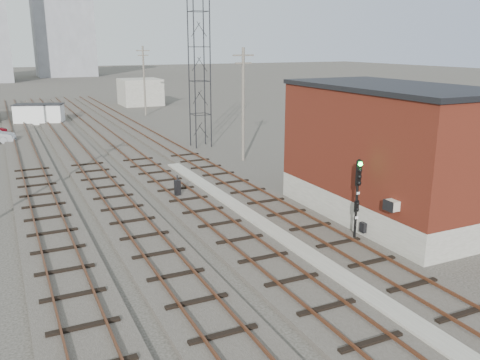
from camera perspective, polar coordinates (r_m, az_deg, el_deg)
ground at (r=70.24m, az=-16.11°, el=6.89°), size 320.00×320.00×0.00m
track_right at (r=50.49m, az=-9.23°, el=4.40°), size 3.20×90.00×0.39m
track_mid_right at (r=49.55m, az=-13.68°, el=3.97°), size 3.20×90.00×0.39m
track_mid_left at (r=48.92m, az=-18.26°, el=3.50°), size 3.20×90.00×0.39m
track_left at (r=48.61m, az=-22.93°, el=2.99°), size 3.20×90.00×0.39m
platform_curb at (r=27.15m, az=1.80°, el=-4.64°), size 0.90×28.00×0.26m
brick_building at (r=28.49m, az=16.39°, el=3.00°), size 6.54×12.20×7.22m
lattice_tower at (r=46.83m, az=-4.59°, el=12.85°), size 1.60×1.60×15.00m
utility_pole_right_a at (r=41.01m, az=0.36°, el=8.79°), size 1.80×0.24×9.00m
utility_pole_right_b at (r=69.17m, az=-10.72°, el=11.10°), size 1.80×0.24×9.00m
apartment_right at (r=159.91m, az=-19.24°, el=15.61°), size 16.00×12.00×26.00m
shed_right at (r=81.59m, az=-11.12°, el=9.68°), size 6.00×6.00×4.00m
signal_mast at (r=24.70m, az=13.05°, el=-1.52°), size 0.40×0.41×4.07m
switch_stand at (r=31.63m, az=-7.03°, el=-0.91°), size 0.37×0.37×1.35m
site_trailer at (r=65.58m, az=-21.63°, el=6.94°), size 6.10×4.12×2.36m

